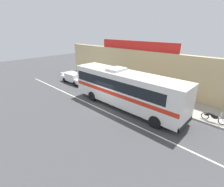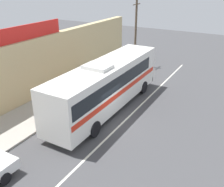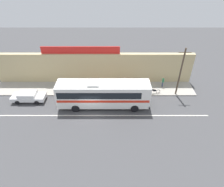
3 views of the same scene
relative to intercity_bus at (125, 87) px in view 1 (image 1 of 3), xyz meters
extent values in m
plane|color=#444447|center=(-1.53, -1.19, -2.07)|extent=(70.00, 70.00, 0.00)
cube|color=#A8A399|center=(-1.53, 4.01, -2.00)|extent=(30.00, 3.60, 0.14)
cube|color=tan|center=(-1.53, 6.16, 0.33)|extent=(30.00, 0.70, 4.80)
cube|color=red|center=(-3.39, 6.16, 3.28)|extent=(11.51, 0.12, 1.10)
cube|color=silver|center=(-1.53, -1.99, -2.06)|extent=(30.00, 0.14, 0.01)
cube|color=white|center=(0.08, 0.00, -0.07)|extent=(11.90, 2.54, 3.10)
cube|color=black|center=(-0.39, 0.00, 0.48)|extent=(10.47, 2.56, 0.96)
cube|color=red|center=(0.08, 0.00, -0.37)|extent=(11.66, 2.56, 0.36)
cube|color=black|center=(6.00, 0.00, 0.38)|extent=(0.04, 2.29, 1.40)
cube|color=black|center=(5.99, 0.00, -1.44)|extent=(0.12, 2.54, 0.36)
cube|color=silver|center=(-1.11, 0.00, 1.60)|extent=(1.40, 1.78, 0.24)
cylinder|color=black|center=(4.13, 1.18, -1.55)|extent=(1.04, 0.32, 1.04)
cylinder|color=black|center=(4.13, -1.18, -1.55)|extent=(1.04, 0.32, 1.04)
cylinder|color=black|center=(-3.49, 1.18, -1.55)|extent=(1.04, 0.32, 1.04)
cylinder|color=black|center=(-3.49, -1.18, -1.55)|extent=(1.04, 0.32, 1.04)
cube|color=silver|center=(-10.32, 1.12, -1.46)|extent=(4.54, 1.79, 0.56)
cube|color=silver|center=(-10.42, 1.12, -0.94)|extent=(2.36, 1.61, 0.48)
cube|color=black|center=(-9.55, 1.12, -0.97)|extent=(0.21, 1.50, 0.34)
cylinder|color=black|center=(-9.01, 1.97, -1.76)|extent=(0.62, 0.20, 0.62)
cylinder|color=black|center=(-9.01, 0.28, -1.76)|extent=(0.62, 0.20, 0.62)
cylinder|color=black|center=(-11.64, 1.97, -1.76)|extent=(0.62, 0.20, 0.62)
cylinder|color=black|center=(-11.64, 0.28, -1.76)|extent=(0.62, 0.20, 0.62)
torus|color=black|center=(5.18, 2.79, -1.62)|extent=(0.62, 0.06, 0.62)
torus|color=black|center=(3.91, 2.79, -1.62)|extent=(0.62, 0.06, 0.62)
cylinder|color=silver|center=(5.10, 2.79, -1.32)|extent=(0.34, 0.04, 0.65)
cylinder|color=silver|center=(5.00, 2.79, -1.00)|extent=(0.03, 0.56, 0.03)
ellipsoid|color=black|center=(4.61, 2.79, -1.44)|extent=(0.56, 0.22, 0.34)
cube|color=black|center=(4.31, 2.79, -1.32)|extent=(0.52, 0.20, 0.10)
ellipsoid|color=black|center=(3.97, 2.79, -1.48)|extent=(0.36, 0.14, 0.16)
torus|color=black|center=(7.92, 2.69, -1.62)|extent=(0.62, 0.06, 0.62)
torus|color=black|center=(6.65, 2.69, -1.62)|extent=(0.62, 0.06, 0.62)
cylinder|color=silver|center=(7.84, 2.69, -1.32)|extent=(0.34, 0.04, 0.65)
cylinder|color=silver|center=(7.74, 2.69, -1.00)|extent=(0.03, 0.56, 0.03)
ellipsoid|color=black|center=(7.35, 2.69, -1.44)|extent=(0.56, 0.22, 0.34)
cube|color=black|center=(7.06, 2.69, -1.32)|extent=(0.52, 0.20, 0.10)
ellipsoid|color=black|center=(6.71, 2.69, -1.48)|extent=(0.36, 0.14, 0.16)
cylinder|color=brown|center=(3.03, 4.37, -1.50)|extent=(0.13, 0.13, 0.84)
cylinder|color=brown|center=(3.03, 4.19, -1.50)|extent=(0.13, 0.13, 0.84)
cylinder|color=gold|center=(3.03, 4.28, -0.76)|extent=(0.30, 0.30, 0.63)
sphere|color=tan|center=(3.03, 4.28, -0.30)|extent=(0.23, 0.23, 0.23)
cylinder|color=gold|center=(3.03, 4.48, -0.73)|extent=(0.08, 0.08, 0.58)
cylinder|color=gold|center=(3.03, 4.08, -0.73)|extent=(0.08, 0.08, 0.58)
camera|label=1|loc=(9.25, -11.47, 5.24)|focal=26.02mm
camera|label=2|loc=(-14.65, -8.82, 6.96)|focal=41.06mm
camera|label=3|loc=(1.21, -20.61, 14.88)|focal=31.51mm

